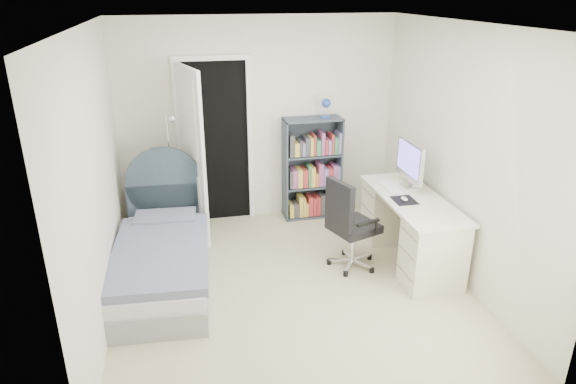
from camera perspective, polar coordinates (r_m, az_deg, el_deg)
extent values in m
cube|color=tan|center=(5.24, 0.31, -10.59)|extent=(3.40, 3.60, 0.05)
cube|color=white|center=(4.44, 0.38, 18.46)|extent=(3.40, 3.60, 0.05)
cube|color=silver|center=(6.41, -3.28, 7.91)|extent=(3.40, 0.05, 2.50)
cube|color=silver|center=(3.09, 7.89, -8.21)|extent=(3.40, 0.05, 2.50)
cube|color=silver|center=(4.64, -20.91, 1.03)|extent=(0.05, 3.60, 2.50)
cube|color=silver|center=(5.32, 18.83, 3.86)|extent=(0.05, 3.60, 2.50)
cube|color=black|center=(6.38, -8.08, 5.35)|extent=(0.80, 0.01, 2.00)
cube|color=white|center=(6.34, -11.95, 4.99)|extent=(0.06, 0.06, 2.00)
cube|color=white|center=(6.40, -4.21, 5.56)|extent=(0.06, 0.06, 2.00)
cube|color=white|center=(6.15, -8.58, 14.53)|extent=(0.92, 0.06, 0.06)
cube|color=white|center=(5.98, -10.56, 4.06)|extent=(0.25, 0.78, 2.00)
cube|color=gray|center=(5.33, -13.64, -8.91)|extent=(0.98, 1.88, 0.24)
cube|color=silver|center=(5.24, -13.82, -7.19)|extent=(0.96, 1.84, 0.15)
cube|color=slate|center=(5.11, -14.00, -6.60)|extent=(1.00, 1.60, 0.09)
cube|color=slate|center=(5.77, -13.46, -2.94)|extent=(0.67, 0.41, 0.11)
cube|color=#32414D|center=(6.06, -13.22, -2.35)|extent=(0.87, 0.11, 0.73)
cylinder|color=#32414D|center=(5.92, -13.52, 0.87)|extent=(0.87, 0.11, 0.87)
cylinder|color=tan|center=(6.29, -15.61, -3.02)|extent=(0.03, 0.03, 0.46)
cylinder|color=tan|center=(6.57, -15.51, -1.92)|extent=(0.03, 0.03, 0.46)
cylinder|color=tan|center=(6.28, -12.82, -2.80)|extent=(0.03, 0.03, 0.46)
cylinder|color=tan|center=(6.56, -12.84, -1.71)|extent=(0.03, 0.03, 0.46)
cube|color=tan|center=(6.34, -14.37, -0.58)|extent=(0.37, 0.37, 0.03)
cube|color=tan|center=(6.45, -14.14, -2.91)|extent=(0.33, 0.33, 0.02)
cube|color=#B24C33|center=(6.33, -14.81, -0.37)|extent=(0.15, 0.20, 0.03)
cube|color=#3F598C|center=(6.32, -14.83, -0.11)|extent=(0.14, 0.19, 0.03)
cube|color=#D8CC7F|center=(6.31, -14.86, 0.14)|extent=(0.13, 0.18, 0.03)
cylinder|color=silver|center=(6.31, -12.23, -4.81)|extent=(0.21, 0.21, 0.02)
cylinder|color=silver|center=(6.02, -12.78, 1.48)|extent=(0.02, 0.02, 1.48)
sphere|color=silver|center=(5.78, -12.71, 7.96)|extent=(0.09, 0.09, 0.09)
cube|color=#3B4651|center=(6.45, -0.35, 2.44)|extent=(0.02, 0.31, 1.29)
cube|color=#3B4651|center=(6.62, 5.63, 2.86)|extent=(0.02, 0.31, 1.29)
cube|color=#3B4651|center=(6.35, 2.78, 8.10)|extent=(0.72, 0.31, 0.02)
cube|color=#3B4651|center=(6.76, 2.59, -2.45)|extent=(0.72, 0.31, 0.02)
cube|color=#3B4651|center=(6.66, 2.35, 3.07)|extent=(0.72, 0.01, 1.29)
cube|color=#3B4651|center=(6.61, 2.65, 0.75)|extent=(0.68, 0.29, 0.02)
cube|color=#3B4651|center=(6.47, 2.71, 4.17)|extent=(0.68, 0.29, 0.02)
cylinder|color=#2541A2|center=(6.38, 4.15, 8.33)|extent=(0.12, 0.12, 0.02)
cylinder|color=silver|center=(6.36, 4.17, 9.06)|extent=(0.02, 0.02, 0.17)
sphere|color=#2541A2|center=(6.31, 4.27, 9.82)|extent=(0.11, 0.11, 0.11)
cube|color=#D8BF4C|center=(6.64, 0.26, -1.92)|extent=(0.05, 0.22, 0.17)
cube|color=#3F3F3F|center=(6.65, 0.79, -1.83)|extent=(0.06, 0.22, 0.18)
cube|color=#D8BF4C|center=(6.64, 1.28, -1.43)|extent=(0.04, 0.22, 0.27)
cube|color=#D8BF4C|center=(6.66, 1.64, -1.46)|extent=(0.03, 0.22, 0.25)
cube|color=#D8BF4C|center=(6.68, 1.95, -1.75)|extent=(0.03, 0.22, 0.17)
cube|color=#B23333|center=(6.68, 2.36, -1.40)|extent=(0.06, 0.22, 0.25)
cube|color=#B23333|center=(6.69, 2.80, -1.43)|extent=(0.04, 0.22, 0.23)
cube|color=#B23333|center=(6.70, 3.22, -1.35)|extent=(0.05, 0.22, 0.25)
cube|color=#3F3F3F|center=(6.71, 3.72, -1.20)|extent=(0.06, 0.22, 0.27)
cube|color=#7F72B2|center=(6.74, 4.11, -1.53)|extent=(0.03, 0.22, 0.18)
cube|color=#337F4C|center=(6.74, 4.40, -1.32)|extent=(0.03, 0.22, 0.23)
cube|color=#335999|center=(6.74, 4.76, -1.05)|extent=(0.05, 0.22, 0.29)
cube|color=#994C7F|center=(6.77, 5.10, -1.22)|extent=(0.03, 0.22, 0.24)
cube|color=#3F3F3F|center=(6.47, 0.17, 1.60)|extent=(0.03, 0.22, 0.23)
cube|color=#994C7F|center=(6.48, 0.62, 1.65)|extent=(0.06, 0.22, 0.23)
cube|color=#D8BF4C|center=(6.50, 1.20, 1.69)|extent=(0.06, 0.22, 0.23)
cube|color=#B23333|center=(6.51, 1.77, 1.72)|extent=(0.06, 0.22, 0.23)
cube|color=#337F4C|center=(6.52, 2.21, 1.95)|extent=(0.03, 0.22, 0.28)
cube|color=#D8BF4C|center=(6.53, 2.62, 1.86)|extent=(0.06, 0.22, 0.25)
cube|color=orange|center=(6.56, 3.04, 1.57)|extent=(0.03, 0.22, 0.17)
cube|color=#994C7F|center=(6.55, 3.49, 2.09)|extent=(0.06, 0.22, 0.29)
cube|color=#7F72B2|center=(6.58, 4.04, 1.86)|extent=(0.06, 0.22, 0.22)
cube|color=#B23333|center=(6.60, 4.54, 1.91)|extent=(0.05, 0.22, 0.23)
cube|color=#994C7F|center=(6.61, 5.03, 2.07)|extent=(0.05, 0.22, 0.26)
cube|color=#7F72B2|center=(6.63, 5.49, 2.06)|extent=(0.05, 0.22, 0.25)
cube|color=#3F3F3F|center=(6.34, 0.29, 5.29)|extent=(0.06, 0.22, 0.27)
cube|color=#D8BF4C|center=(6.37, 0.83, 4.88)|extent=(0.06, 0.22, 0.17)
cube|color=#3F3F3F|center=(6.38, 1.28, 5.00)|extent=(0.03, 0.22, 0.19)
cube|color=#7F72B2|center=(6.39, 1.60, 4.93)|extent=(0.03, 0.22, 0.17)
cube|color=#3F3F3F|center=(6.39, 2.03, 5.20)|extent=(0.06, 0.22, 0.22)
cube|color=#D8BF4C|center=(6.40, 2.48, 5.21)|extent=(0.04, 0.22, 0.22)
cube|color=#B23333|center=(6.41, 2.80, 5.37)|extent=(0.03, 0.22, 0.25)
cube|color=#337F4C|center=(6.43, 3.21, 5.12)|extent=(0.06, 0.22, 0.19)
cube|color=#994C7F|center=(6.43, 3.70, 5.53)|extent=(0.04, 0.22, 0.28)
cube|color=#B23333|center=(6.46, 4.09, 5.18)|extent=(0.04, 0.22, 0.19)
cube|color=#7F72B2|center=(6.47, 4.45, 5.15)|extent=(0.03, 0.22, 0.18)
cube|color=#B23333|center=(6.47, 4.77, 5.47)|extent=(0.03, 0.22, 0.25)
cube|color=#337F4C|center=(6.49, 5.16, 5.33)|extent=(0.05, 0.22, 0.21)
cube|color=#7F72B2|center=(6.50, 5.61, 5.57)|extent=(0.04, 0.22, 0.26)
cube|color=beige|center=(5.51, 13.70, -0.76)|extent=(0.61, 1.52, 0.03)
cube|color=beige|center=(5.24, 15.85, -6.71)|extent=(0.56, 0.41, 0.71)
cube|color=beige|center=(6.10, 11.26, -2.09)|extent=(0.56, 0.41, 0.71)
cube|color=silver|center=(5.80, 13.35, 0.64)|extent=(0.16, 0.16, 0.01)
cube|color=silver|center=(5.78, 13.73, 1.74)|extent=(0.03, 0.06, 0.22)
cube|color=silver|center=(5.70, 13.43, 3.43)|extent=(0.04, 0.57, 0.41)
cube|color=#6859D8|center=(5.68, 13.21, 3.61)|extent=(0.00, 0.51, 0.33)
cube|color=white|center=(5.71, 11.33, 0.49)|extent=(0.13, 0.41, 0.02)
cube|color=black|center=(5.41, 12.78, -0.90)|extent=(0.22, 0.26, 0.00)
ellipsoid|color=white|center=(5.41, 12.80, -0.75)|extent=(0.06, 0.10, 0.03)
cube|color=silver|center=(5.67, 8.11, -7.21)|extent=(0.25, 0.12, 0.02)
cylinder|color=black|center=(5.76, 9.04, -7.11)|extent=(0.07, 0.07, 0.05)
cube|color=silver|center=(5.70, 6.69, -6.97)|extent=(0.04, 0.26, 0.02)
cylinder|color=black|center=(5.81, 6.25, -6.64)|extent=(0.07, 0.07, 0.05)
cube|color=silver|center=(5.59, 5.86, -7.53)|extent=(0.26, 0.11, 0.02)
cylinder|color=black|center=(5.60, 4.58, -7.74)|extent=(0.07, 0.07, 0.05)
cube|color=silver|center=(5.50, 6.79, -8.14)|extent=(0.17, 0.23, 0.02)
cylinder|color=black|center=(5.41, 6.42, -9.00)|extent=(0.07, 0.07, 0.05)
cube|color=silver|center=(5.54, 8.20, -7.93)|extent=(0.19, 0.22, 0.02)
cylinder|color=black|center=(5.50, 9.28, -8.56)|extent=(0.07, 0.07, 0.05)
cylinder|color=silver|center=(5.51, 7.22, -5.81)|extent=(0.06, 0.06, 0.38)
cube|color=black|center=(5.42, 7.33, -3.85)|extent=(0.56, 0.56, 0.08)
cube|color=black|center=(5.18, 5.75, -1.46)|extent=(0.20, 0.40, 0.50)
cube|color=black|center=(5.18, 8.89, -3.38)|extent=(0.27, 0.13, 0.03)
cube|color=black|center=(5.51, 5.70, -1.63)|extent=(0.27, 0.13, 0.03)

